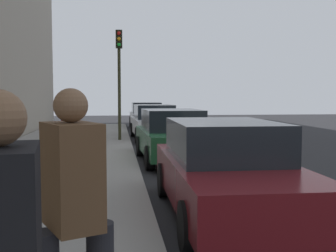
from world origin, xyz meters
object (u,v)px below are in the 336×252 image
Objects in this scene: parked_car_green at (173,136)px; pedestrian_brown_coat at (72,211)px; parked_car_white at (154,122)px; parked_car_silver at (146,115)px; pedestrian_burgundy_coat at (68,118)px; traffic_light_pole at (119,66)px; parked_car_maroon at (225,169)px.

parked_car_green is 2.28× the size of pedestrian_brown_coat.
parked_car_white is at bearing 179.78° from parked_car_green.
pedestrian_brown_coat reaches higher than parked_car_silver.
parked_car_green is at bearing 37.72° from pedestrian_burgundy_coat.
parked_car_white is (6.00, -0.08, 0.00)m from parked_car_silver.
parked_car_white is 3.16m from traffic_light_pole.
parked_car_maroon is 2.53× the size of pedestrian_brown_coat.
pedestrian_brown_coat is at bearing -1.82° from traffic_light_pole.
pedestrian_brown_coat reaches higher than parked_car_white.
pedestrian_burgundy_coat is at bearing -173.48° from pedestrian_brown_coat.
traffic_light_pole is at bearing -171.23° from parked_car_maroon.
parked_car_silver is 0.98× the size of parked_car_white.
parked_car_green is 5.50m from traffic_light_pole.
parked_car_white is at bearing -0.78° from parked_car_silver.
parked_car_green is at bearing -0.22° from parked_car_white.
pedestrian_brown_coat is at bearing -29.91° from parked_car_maroon.
traffic_light_pole is (1.50, -1.53, 2.33)m from parked_car_white.
traffic_light_pole is at bearing -45.60° from parked_car_white.
parked_car_maroon is (5.59, 0.09, 0.00)m from parked_car_green.
parked_car_white is at bearing 134.40° from traffic_light_pole.
pedestrian_burgundy_coat is (-4.53, -3.51, 0.29)m from parked_car_green.
traffic_light_pole is (7.49, -1.61, 2.33)m from parked_car_silver.
parked_car_silver is 17.84m from parked_car_maroon.
parked_car_silver is 2.40× the size of pedestrian_brown_coat.
pedestrian_brown_coat is 14.03m from traffic_light_pole.
pedestrian_brown_coat is (21.38, -2.05, 0.37)m from parked_car_silver.
pedestrian_burgundy_coat is (1.72, -3.53, 0.29)m from parked_car_white.
parked_car_maroon is at bearing 8.77° from traffic_light_pole.
pedestrian_burgundy_coat reaches higher than parked_car_maroon.
parked_car_white is 6.25m from parked_car_green.
parked_car_maroon is at bearing -0.04° from parked_car_silver.
parked_car_green is 5.59m from parked_car_maroon.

